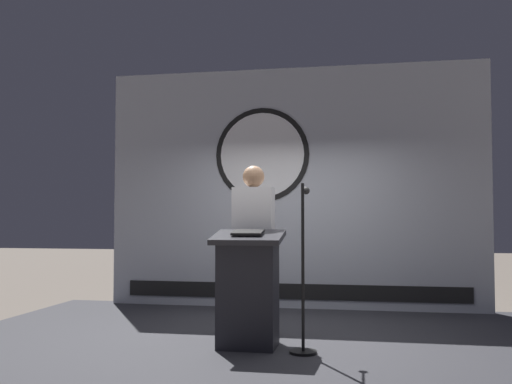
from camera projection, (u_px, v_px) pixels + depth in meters
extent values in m
plane|color=#6B6056|center=(271.00, 367.00, 5.62)|extent=(40.00, 40.00, 0.00)
cube|color=#333338|center=(271.00, 352.00, 5.62)|extent=(6.40, 4.00, 0.30)
cube|color=#B2B7C1|center=(293.00, 187.00, 7.52)|extent=(4.99, 0.10, 3.17)
cylinder|color=black|center=(262.00, 155.00, 7.56)|extent=(1.26, 0.02, 1.26)
cylinder|color=white|center=(262.00, 155.00, 7.56)|extent=(1.12, 0.02, 1.12)
cube|color=black|center=(293.00, 291.00, 7.40)|extent=(4.49, 0.02, 0.20)
cube|color=#26262B|center=(248.00, 294.00, 5.19)|extent=(0.52, 0.40, 0.97)
cube|color=#26262B|center=(248.00, 237.00, 5.21)|extent=(0.64, 0.50, 0.13)
cube|color=black|center=(248.00, 232.00, 5.20)|extent=(0.28, 0.20, 0.06)
cylinder|color=black|center=(254.00, 292.00, 5.67)|extent=(0.26, 0.26, 0.87)
cube|color=white|center=(254.00, 218.00, 5.70)|extent=(0.40, 0.24, 0.61)
sphere|color=#997051|center=(254.00, 177.00, 5.72)|extent=(0.22, 0.22, 0.22)
cylinder|color=black|center=(303.00, 352.00, 4.93)|extent=(0.24, 0.24, 0.02)
cylinder|color=black|center=(303.00, 268.00, 4.96)|extent=(0.03, 0.03, 1.48)
cylinder|color=black|center=(304.00, 190.00, 5.15)|extent=(0.02, 0.33, 0.02)
sphere|color=#262626|center=(306.00, 191.00, 5.31)|extent=(0.07, 0.07, 0.07)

